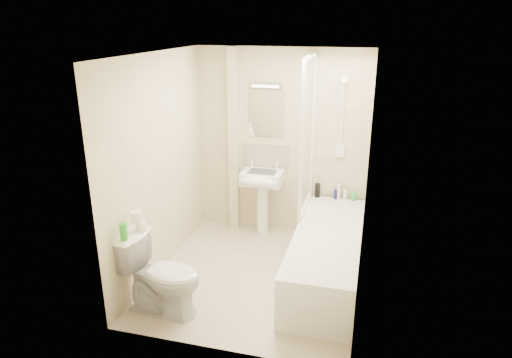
# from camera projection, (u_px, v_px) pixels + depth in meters

# --- Properties ---
(floor) EXTENTS (2.50, 2.50, 0.00)m
(floor) POSITION_uv_depth(u_px,v_px,m) (257.00, 275.00, 5.10)
(floor) COLOR beige
(floor) RESTS_ON ground
(wall_back) EXTENTS (2.20, 0.02, 2.40)m
(wall_back) POSITION_uv_depth(u_px,v_px,m) (281.00, 144.00, 5.84)
(wall_back) COLOR beige
(wall_back) RESTS_ON ground
(wall_left) EXTENTS (0.02, 2.50, 2.40)m
(wall_left) POSITION_uv_depth(u_px,v_px,m) (159.00, 166.00, 4.96)
(wall_left) COLOR beige
(wall_left) RESTS_ON ground
(wall_right) EXTENTS (0.02, 2.50, 2.40)m
(wall_right) POSITION_uv_depth(u_px,v_px,m) (366.00, 183.00, 4.44)
(wall_right) COLOR beige
(wall_right) RESTS_ON ground
(ceiling) EXTENTS (2.20, 2.50, 0.02)m
(ceiling) POSITION_uv_depth(u_px,v_px,m) (257.00, 54.00, 4.30)
(ceiling) COLOR white
(ceiling) RESTS_ON wall_back
(tile_back) EXTENTS (0.70, 0.01, 1.75)m
(tile_back) POSITION_uv_depth(u_px,v_px,m) (342.00, 130.00, 5.57)
(tile_back) COLOR beige
(tile_back) RESTS_ON wall_back
(tile_right) EXTENTS (0.01, 2.10, 1.75)m
(tile_right) POSITION_uv_depth(u_px,v_px,m) (367.00, 157.00, 4.49)
(tile_right) COLOR beige
(tile_right) RESTS_ON wall_right
(pipe_boxing) EXTENTS (0.12, 0.12, 2.40)m
(pipe_boxing) POSITION_uv_depth(u_px,v_px,m) (234.00, 142.00, 5.93)
(pipe_boxing) COLOR beige
(pipe_boxing) RESTS_ON ground
(splashback) EXTENTS (0.60, 0.02, 0.30)m
(splashback) POSITION_uv_depth(u_px,v_px,m) (266.00, 155.00, 5.94)
(splashback) COLOR beige
(splashback) RESTS_ON wall_back
(mirror) EXTENTS (0.46, 0.01, 0.60)m
(mirror) POSITION_uv_depth(u_px,v_px,m) (266.00, 114.00, 5.75)
(mirror) COLOR white
(mirror) RESTS_ON wall_back
(strip_light) EXTENTS (0.42, 0.07, 0.07)m
(strip_light) POSITION_uv_depth(u_px,v_px,m) (266.00, 84.00, 5.61)
(strip_light) COLOR silver
(strip_light) RESTS_ON wall_back
(bathtub) EXTENTS (0.70, 2.10, 0.55)m
(bathtub) POSITION_uv_depth(u_px,v_px,m) (327.00, 255.00, 4.95)
(bathtub) COLOR white
(bathtub) RESTS_ON ground
(shower_screen) EXTENTS (0.04, 0.92, 1.80)m
(shower_screen) POSITION_uv_depth(u_px,v_px,m) (308.00, 135.00, 5.25)
(shower_screen) COLOR white
(shower_screen) RESTS_ON bathtub
(shower_fixture) EXTENTS (0.10, 0.16, 0.99)m
(shower_fixture) POSITION_uv_depth(u_px,v_px,m) (342.00, 121.00, 5.49)
(shower_fixture) COLOR white
(shower_fixture) RESTS_ON wall_back
(pedestal_sink) EXTENTS (0.51, 0.48, 0.99)m
(pedestal_sink) POSITION_uv_depth(u_px,v_px,m) (261.00, 185.00, 5.84)
(pedestal_sink) COLOR white
(pedestal_sink) RESTS_ON ground
(bottle_black_a) EXTENTS (0.07, 0.07, 0.18)m
(bottle_black_a) POSITION_uv_depth(u_px,v_px,m) (317.00, 190.00, 5.82)
(bottle_black_a) COLOR black
(bottle_black_a) RESTS_ON bathtub
(bottle_blue) EXTENTS (0.06, 0.06, 0.12)m
(bottle_blue) POSITION_uv_depth(u_px,v_px,m) (336.00, 194.00, 5.78)
(bottle_blue) COLOR navy
(bottle_blue) RESTS_ON bathtub
(bottle_cream) EXTENTS (0.05, 0.05, 0.19)m
(bottle_cream) POSITION_uv_depth(u_px,v_px,m) (339.00, 192.00, 5.76)
(bottle_cream) COLOR #F8EBBF
(bottle_cream) RESTS_ON bathtub
(bottle_white_b) EXTENTS (0.05, 0.05, 0.13)m
(bottle_white_b) POSITION_uv_depth(u_px,v_px,m) (345.00, 195.00, 5.75)
(bottle_white_b) COLOR white
(bottle_white_b) RESTS_ON bathtub
(bottle_green) EXTENTS (0.06, 0.06, 0.10)m
(bottle_green) POSITION_uv_depth(u_px,v_px,m) (354.00, 197.00, 5.73)
(bottle_green) COLOR green
(bottle_green) RESTS_ON bathtub
(toilet) EXTENTS (0.60, 0.87, 0.80)m
(toilet) POSITION_uv_depth(u_px,v_px,m) (162.00, 275.00, 4.36)
(toilet) COLOR white
(toilet) RESTS_ON ground
(toilet_roll_lower) EXTENTS (0.10, 0.10, 0.09)m
(toilet_roll_lower) POSITION_uv_depth(u_px,v_px,m) (141.00, 226.00, 4.36)
(toilet_roll_lower) COLOR white
(toilet_roll_lower) RESTS_ON toilet
(toilet_roll_upper) EXTENTS (0.11, 0.11, 0.10)m
(toilet_roll_upper) POSITION_uv_depth(u_px,v_px,m) (137.00, 217.00, 4.32)
(toilet_roll_upper) COLOR white
(toilet_roll_upper) RESTS_ON toilet_roll_lower
(green_bottle) EXTENTS (0.07, 0.07, 0.16)m
(green_bottle) POSITION_uv_depth(u_px,v_px,m) (123.00, 232.00, 4.16)
(green_bottle) COLOR green
(green_bottle) RESTS_ON toilet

